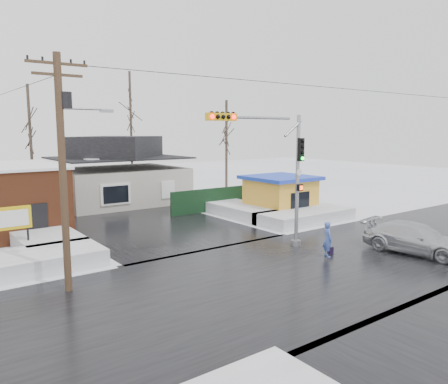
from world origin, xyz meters
TOP-DOWN VIEW (x-y plane):
  - ground at (0.00, 0.00)m, footprint 120.00×120.00m
  - road_ns at (0.00, 0.00)m, footprint 10.00×120.00m
  - road_ew at (0.00, 0.00)m, footprint 120.00×10.00m
  - snowbank_nw at (-9.00, 7.00)m, footprint 7.00×3.00m
  - snowbank_ne at (9.00, 7.00)m, footprint 7.00×3.00m
  - snowbank_nside_w at (-7.00, 12.00)m, footprint 3.00×8.00m
  - snowbank_nside_e at (7.00, 12.00)m, footprint 3.00×8.00m
  - traffic_signal at (2.43, 2.97)m, footprint 6.05×0.68m
  - utility_pole at (-7.93, 3.50)m, footprint 3.15×0.44m
  - marquee_sign at (-9.00, 9.49)m, footprint 2.20×0.21m
  - house at (2.00, 22.00)m, footprint 10.40×8.40m
  - kiosk at (9.50, 9.99)m, footprint 4.60×4.60m
  - fence at (6.50, 14.00)m, footprint 8.00×0.12m
  - tree_far_left at (-4.00, 26.00)m, footprint 3.00×3.00m
  - tree_far_mid at (6.00, 28.00)m, footprint 3.00×3.00m
  - tree_far_right at (12.00, 20.00)m, footprint 3.00×3.00m
  - pedestrian at (3.70, 0.58)m, footprint 0.65×0.75m
  - car at (7.76, -1.68)m, footprint 2.85×5.50m
  - shopping_bag at (4.19, 0.75)m, footprint 0.28×0.12m

SIDE VIEW (x-z plane):
  - ground at x=0.00m, z-range 0.00..0.00m
  - road_ns at x=0.00m, z-range 0.00..0.02m
  - road_ew at x=0.00m, z-range 0.00..0.02m
  - shopping_bag at x=4.19m, z-range 0.00..0.35m
  - snowbank_nw at x=-9.00m, z-range 0.00..0.80m
  - snowbank_ne at x=9.00m, z-range 0.00..0.80m
  - snowbank_nside_w at x=-7.00m, z-range 0.00..0.80m
  - snowbank_nside_e at x=7.00m, z-range 0.00..0.80m
  - car at x=7.76m, z-range 0.00..1.52m
  - pedestrian at x=3.70m, z-range 0.00..1.75m
  - fence at x=6.50m, z-range 0.00..1.80m
  - kiosk at x=9.50m, z-range 0.03..2.90m
  - marquee_sign at x=-9.00m, z-range 0.65..3.20m
  - house at x=2.00m, z-range -0.26..5.50m
  - traffic_signal at x=2.43m, z-range 1.04..8.04m
  - utility_pole at x=-7.93m, z-range 0.61..9.61m
  - tree_far_right at x=12.00m, z-range 2.66..11.66m
  - tree_far_left at x=-4.00m, z-range 2.95..12.95m
  - tree_far_mid at x=6.00m, z-range 3.54..15.54m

